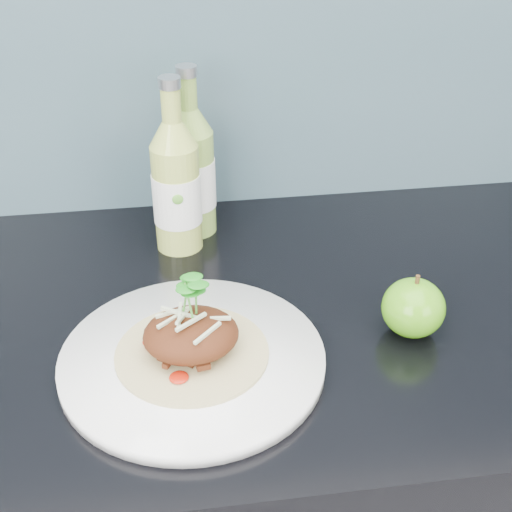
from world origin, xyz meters
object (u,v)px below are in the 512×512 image
at_px(green_apple, 413,308).
at_px(cider_bottle_left, 176,187).
at_px(dinner_plate, 193,360).
at_px(cider_bottle_right, 192,172).

relative_size(green_apple, cider_bottle_left, 0.40).
height_order(green_apple, cider_bottle_left, cider_bottle_left).
height_order(dinner_plate, cider_bottle_left, cider_bottle_left).
bearing_deg(cider_bottle_right, cider_bottle_left, -96.21).
bearing_deg(green_apple, cider_bottle_right, 130.34).
bearing_deg(cider_bottle_right, dinner_plate, -71.85).
bearing_deg(cider_bottle_left, dinner_plate, -79.39).
bearing_deg(cider_bottle_right, green_apple, -27.13).
bearing_deg(cider_bottle_left, green_apple, -31.64).
xyz_separation_m(dinner_plate, cider_bottle_right, (0.02, 0.30, 0.09)).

